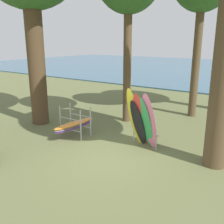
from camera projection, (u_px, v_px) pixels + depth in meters
The scene contains 3 objects.
ground_plane at pixel (112, 157), 8.77m from camera, with size 80.00×80.00×0.00m, color #60663D.
leaning_board_pile at pixel (142, 121), 9.22m from camera, with size 1.30×0.92×2.23m.
board_storage_rack at pixel (75, 125), 10.60m from camera, with size 1.15×2.13×1.25m.
Camera 1 is at (4.57, -6.62, 3.82)m, focal length 41.48 mm.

